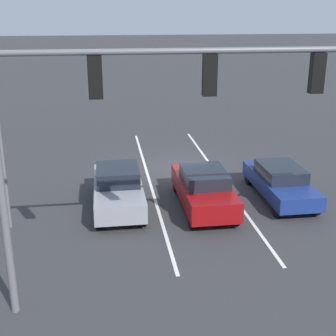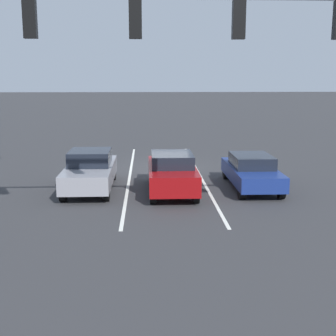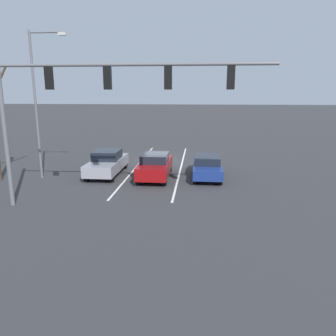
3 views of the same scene
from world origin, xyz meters
TOP-DOWN VIEW (x-y plane):
  - ground_plane at (0.00, 0.00)m, footprint 240.00×240.00m
  - lane_stripe_left_divider at (-1.61, 1.91)m, footprint 0.12×15.82m
  - lane_stripe_center_divider at (1.61, 1.91)m, footprint 0.12×15.82m
  - car_navy_leftlane_front at (-3.42, 4.56)m, footprint 1.74×4.59m
  - car_maroon_midlane_front at (-0.16, 5.08)m, footprint 1.80×4.62m
  - car_gray_rightlane_front at (3.09, 4.54)m, footprint 1.82×4.72m
  - traffic_signal_gantry at (1.79, 10.80)m, footprint 12.07×0.37m
  - street_lamp_right_shoulder at (6.71, 5.82)m, footprint 2.25×0.24m

SIDE VIEW (x-z plane):
  - ground_plane at x=0.00m, z-range 0.00..0.00m
  - lane_stripe_left_divider at x=-1.61m, z-range 0.00..0.01m
  - lane_stripe_center_divider at x=1.61m, z-range 0.00..0.01m
  - car_navy_leftlane_front at x=-3.42m, z-range 0.02..1.39m
  - car_gray_rightlane_front at x=3.09m, z-range -0.01..1.57m
  - car_maroon_midlane_front at x=-0.16m, z-range 0.02..1.56m
  - street_lamp_right_shoulder at x=6.71m, z-range 0.67..9.42m
  - traffic_signal_gantry at x=1.79m, z-range 1.79..8.70m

